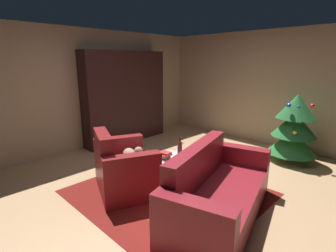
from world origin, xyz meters
The scene contains 11 objects.
ground_plane centered at (0.00, 0.00, 0.00)m, with size 6.90×6.90×0.00m, color tan.
wall_back centered at (0.00, 2.90, 1.25)m, with size 5.38×0.06×2.51m, color tan.
wall_left centered at (-2.66, 0.00, 1.25)m, with size 0.06×5.87×2.51m, color tan.
area_rug centered at (0.07, -0.33, 0.00)m, with size 2.43×2.27×0.01m, color maroon.
bookshelf_unit centered at (-2.40, 0.93, 1.01)m, with size 0.37×2.07×2.07m.
armchair_red centered at (-0.47, -0.71, 0.32)m, with size 1.25×1.11×0.90m.
couch_red centered at (0.88, -0.31, 0.29)m, with size 1.29×2.05×0.86m.
coffee_table centered at (-0.03, -0.22, 0.42)m, with size 0.71×0.71×0.47m.
book_stack_on_table centered at (-0.08, -0.25, 0.52)m, with size 0.20×0.17×0.10m.
bottle_on_table centered at (0.01, -0.02, 0.58)m, with size 0.07×0.07×0.30m.
decorated_tree centered at (0.86, 2.21, 0.66)m, with size 0.88×0.88×1.27m.
Camera 1 is at (2.43, -2.72, 1.85)m, focal length 27.50 mm.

